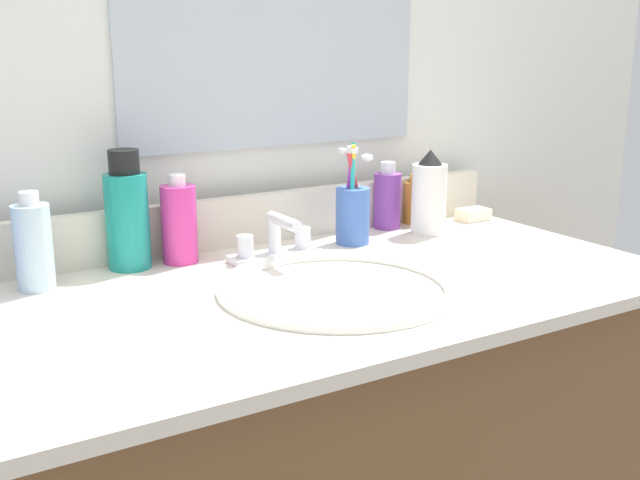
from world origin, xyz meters
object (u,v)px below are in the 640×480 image
(bottle_lotion_white, at_px, (429,195))
(bottle_gel_clear, at_px, (33,246))
(bottle_oil_amber, at_px, (416,201))
(cup_blue_plastic, at_px, (353,212))
(faucet, at_px, (276,244))
(bottle_soap_pink, at_px, (179,223))
(soap_bar, at_px, (473,214))
(bottle_mouthwash_teal, at_px, (127,215))
(bottle_cream_purple, at_px, (387,199))

(bottle_lotion_white, relative_size, bottle_gel_clear, 1.10)
(bottle_oil_amber, distance_m, cup_blue_plastic, 0.21)
(faucet, xyz_separation_m, cup_blue_plastic, (0.17, 0.02, 0.03))
(bottle_lotion_white, bearing_deg, bottle_soap_pink, 172.93)
(cup_blue_plastic, relative_size, soap_bar, 2.90)
(bottle_mouthwash_teal, bearing_deg, faucet, -20.22)
(bottle_lotion_white, height_order, bottle_soap_pink, bottle_lotion_white)
(bottle_mouthwash_teal, bearing_deg, cup_blue_plastic, -8.42)
(bottle_mouthwash_teal, height_order, bottle_soap_pink, bottle_mouthwash_teal)
(bottle_lotion_white, xyz_separation_m, soap_bar, (0.15, 0.04, -0.06))
(bottle_soap_pink, bearing_deg, soap_bar, -1.95)
(bottle_lotion_white, bearing_deg, faucet, -177.91)
(bottle_mouthwash_teal, xyz_separation_m, bottle_gel_clear, (-0.15, -0.04, -0.02))
(bottle_mouthwash_teal, height_order, soap_bar, bottle_mouthwash_teal)
(bottle_oil_amber, height_order, cup_blue_plastic, cup_blue_plastic)
(cup_blue_plastic, bearing_deg, bottle_oil_amber, 18.79)
(bottle_gel_clear, bearing_deg, bottle_lotion_white, -2.73)
(faucet, bearing_deg, soap_bar, 5.90)
(faucet, height_order, bottle_oil_amber, bottle_oil_amber)
(bottle_lotion_white, distance_m, bottle_oil_amber, 0.09)
(faucet, relative_size, bottle_gel_clear, 1.08)
(bottle_lotion_white, relative_size, cup_blue_plastic, 0.87)
(bottle_cream_purple, bearing_deg, bottle_oil_amber, 2.24)
(bottle_gel_clear, distance_m, soap_bar, 0.87)
(bottle_oil_amber, relative_size, bottle_cream_purple, 0.76)
(bottle_soap_pink, bearing_deg, bottle_lotion_white, -7.07)
(bottle_mouthwash_teal, bearing_deg, bottle_soap_pink, -7.74)
(bottle_cream_purple, bearing_deg, faucet, -163.20)
(bottle_oil_amber, xyz_separation_m, cup_blue_plastic, (-0.20, -0.07, 0.01))
(cup_blue_plastic, bearing_deg, bottle_mouthwash_teal, 171.58)
(bottle_soap_pink, height_order, bottle_cream_purple, bottle_soap_pink)
(faucet, bearing_deg, bottle_soap_pink, 153.29)
(bottle_soap_pink, bearing_deg, bottle_oil_amber, 2.28)
(bottle_oil_amber, relative_size, bottle_gel_clear, 0.68)
(bottle_soap_pink, relative_size, bottle_gel_clear, 1.01)
(bottle_oil_amber, height_order, bottle_gel_clear, bottle_gel_clear)
(faucet, height_order, bottle_soap_pink, bottle_soap_pink)
(bottle_lotion_white, distance_m, cup_blue_plastic, 0.17)
(faucet, height_order, soap_bar, faucet)
(bottle_soap_pink, height_order, cup_blue_plastic, cup_blue_plastic)
(bottle_gel_clear, bearing_deg, cup_blue_plastic, -2.29)
(bottle_oil_amber, bearing_deg, bottle_mouthwash_teal, -179.12)
(cup_blue_plastic, distance_m, soap_bar, 0.32)
(bottle_cream_purple, bearing_deg, bottle_mouthwash_teal, -179.31)
(soap_bar, bearing_deg, bottle_lotion_white, -165.79)
(bottle_lotion_white, xyz_separation_m, bottle_oil_amber, (0.03, 0.08, -0.03))
(bottle_lotion_white, xyz_separation_m, bottle_gel_clear, (-0.72, 0.03, -0.01))
(bottle_mouthwash_teal, xyz_separation_m, bottle_soap_pink, (0.08, -0.01, -0.02))
(faucet, distance_m, bottle_lotion_white, 0.34)
(bottle_cream_purple, distance_m, bottle_gel_clear, 0.68)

